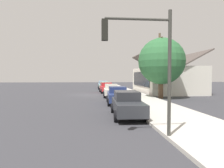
{
  "coord_description": "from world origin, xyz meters",
  "views": [
    {
      "loc": [
        28.02,
        0.52,
        2.56
      ],
      "look_at": [
        -1.46,
        3.4,
        1.43
      ],
      "focal_mm": 32.19,
      "sensor_mm": 36.0,
      "label": 1
    }
  ],
  "objects_px": {
    "car_seafoam": "(104,86)",
    "car_charcoal": "(127,104)",
    "fire_hydrant_red": "(126,95)",
    "utility_pole_wooden": "(159,65)",
    "car_navy": "(117,95)",
    "car_cherry": "(106,88)",
    "car_skyblue": "(103,85)",
    "car_ivory": "(111,90)",
    "shade_tree": "(162,61)",
    "traffic_light_main": "(144,53)"
  },
  "relations": [
    {
      "from": "car_seafoam",
      "to": "car_charcoal",
      "type": "bearing_deg",
      "value": -3.25
    },
    {
      "from": "fire_hydrant_red",
      "to": "utility_pole_wooden",
      "type": "bearing_deg",
      "value": 103.64
    },
    {
      "from": "car_seafoam",
      "to": "utility_pole_wooden",
      "type": "xyz_separation_m",
      "value": [
        14.71,
        5.46,
        3.11
      ]
    },
    {
      "from": "car_navy",
      "to": "car_cherry",
      "type": "bearing_deg",
      "value": -176.81
    },
    {
      "from": "car_skyblue",
      "to": "fire_hydrant_red",
      "type": "bearing_deg",
      "value": 4.88
    },
    {
      "from": "car_ivory",
      "to": "shade_tree",
      "type": "xyz_separation_m",
      "value": [
        2.34,
        5.63,
        3.49
      ]
    },
    {
      "from": "car_skyblue",
      "to": "traffic_light_main",
      "type": "distance_m",
      "value": 35.19
    },
    {
      "from": "car_seafoam",
      "to": "utility_pole_wooden",
      "type": "height_order",
      "value": "utility_pole_wooden"
    },
    {
      "from": "car_skyblue",
      "to": "car_seafoam",
      "type": "distance_m",
      "value": 5.67
    },
    {
      "from": "car_seafoam",
      "to": "car_ivory",
      "type": "relative_size",
      "value": 1.12
    },
    {
      "from": "car_navy",
      "to": "fire_hydrant_red",
      "type": "bearing_deg",
      "value": 157.84
    },
    {
      "from": "car_skyblue",
      "to": "traffic_light_main",
      "type": "height_order",
      "value": "traffic_light_main"
    },
    {
      "from": "car_seafoam",
      "to": "utility_pole_wooden",
      "type": "distance_m",
      "value": 16.0
    },
    {
      "from": "car_cherry",
      "to": "shade_tree",
      "type": "xyz_separation_m",
      "value": [
        8.75,
        5.78,
        3.49
      ]
    },
    {
      "from": "car_navy",
      "to": "traffic_light_main",
      "type": "distance_m",
      "value": 11.13
    },
    {
      "from": "car_charcoal",
      "to": "fire_hydrant_red",
      "type": "distance_m",
      "value": 9.03
    },
    {
      "from": "car_skyblue",
      "to": "car_ivory",
      "type": "bearing_deg",
      "value": 1.32
    },
    {
      "from": "car_ivory",
      "to": "shade_tree",
      "type": "distance_m",
      "value": 7.02
    },
    {
      "from": "car_cherry",
      "to": "traffic_light_main",
      "type": "bearing_deg",
      "value": -2.9
    },
    {
      "from": "traffic_light_main",
      "to": "utility_pole_wooden",
      "type": "bearing_deg",
      "value": 158.96
    },
    {
      "from": "shade_tree",
      "to": "utility_pole_wooden",
      "type": "distance_m",
      "value": 0.47
    },
    {
      "from": "car_skyblue",
      "to": "traffic_light_main",
      "type": "bearing_deg",
      "value": 0.59
    },
    {
      "from": "car_navy",
      "to": "fire_hydrant_red",
      "type": "distance_m",
      "value": 3.25
    },
    {
      "from": "car_seafoam",
      "to": "car_cherry",
      "type": "distance_m",
      "value": 5.92
    },
    {
      "from": "car_navy",
      "to": "car_charcoal",
      "type": "bearing_deg",
      "value": 1.29
    },
    {
      "from": "car_navy",
      "to": "car_charcoal",
      "type": "xyz_separation_m",
      "value": [
        5.96,
        -0.12,
        -0.0
      ]
    },
    {
      "from": "car_charcoal",
      "to": "fire_hydrant_red",
      "type": "relative_size",
      "value": 6.71
    },
    {
      "from": "car_ivory",
      "to": "car_charcoal",
      "type": "bearing_deg",
      "value": 1.86
    },
    {
      "from": "car_navy",
      "to": "utility_pole_wooden",
      "type": "bearing_deg",
      "value": 128.63
    },
    {
      "from": "car_cherry",
      "to": "traffic_light_main",
      "type": "height_order",
      "value": "traffic_light_main"
    },
    {
      "from": "car_skyblue",
      "to": "car_navy",
      "type": "distance_m",
      "value": 24.29
    },
    {
      "from": "car_seafoam",
      "to": "car_navy",
      "type": "relative_size",
      "value": 1.05
    },
    {
      "from": "car_seafoam",
      "to": "utility_pole_wooden",
      "type": "bearing_deg",
      "value": 17.12
    },
    {
      "from": "car_cherry",
      "to": "car_navy",
      "type": "distance_m",
      "value": 12.71
    },
    {
      "from": "car_charcoal",
      "to": "utility_pole_wooden",
      "type": "bearing_deg",
      "value": 153.14
    },
    {
      "from": "car_cherry",
      "to": "car_navy",
      "type": "height_order",
      "value": "same"
    },
    {
      "from": "utility_pole_wooden",
      "to": "car_charcoal",
      "type": "bearing_deg",
      "value": -28.97
    },
    {
      "from": "car_skyblue",
      "to": "car_seafoam",
      "type": "bearing_deg",
      "value": 1.38
    },
    {
      "from": "car_cherry",
      "to": "utility_pole_wooden",
      "type": "xyz_separation_m",
      "value": [
        8.8,
        5.51,
        3.11
      ]
    },
    {
      "from": "car_cherry",
      "to": "traffic_light_main",
      "type": "relative_size",
      "value": 0.88
    },
    {
      "from": "car_skyblue",
      "to": "utility_pole_wooden",
      "type": "xyz_separation_m",
      "value": [
        20.38,
        5.51,
        3.11
      ]
    },
    {
      "from": "car_ivory",
      "to": "traffic_light_main",
      "type": "relative_size",
      "value": 0.85
    },
    {
      "from": "traffic_light_main",
      "to": "fire_hydrant_red",
      "type": "relative_size",
      "value": 7.32
    },
    {
      "from": "car_cherry",
      "to": "car_charcoal",
      "type": "xyz_separation_m",
      "value": [
        18.67,
        0.05,
        -0.0
      ]
    },
    {
      "from": "car_skyblue",
      "to": "fire_hydrant_red",
      "type": "distance_m",
      "value": 21.41
    },
    {
      "from": "utility_pole_wooden",
      "to": "shade_tree",
      "type": "bearing_deg",
      "value": 99.15
    },
    {
      "from": "car_seafoam",
      "to": "traffic_light_main",
      "type": "relative_size",
      "value": 0.95
    },
    {
      "from": "car_navy",
      "to": "car_charcoal",
      "type": "height_order",
      "value": "same"
    },
    {
      "from": "traffic_light_main",
      "to": "fire_hydrant_red",
      "type": "height_order",
      "value": "traffic_light_main"
    },
    {
      "from": "car_navy",
      "to": "utility_pole_wooden",
      "type": "xyz_separation_m",
      "value": [
        -3.91,
        5.35,
        3.11
      ]
    }
  ]
}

